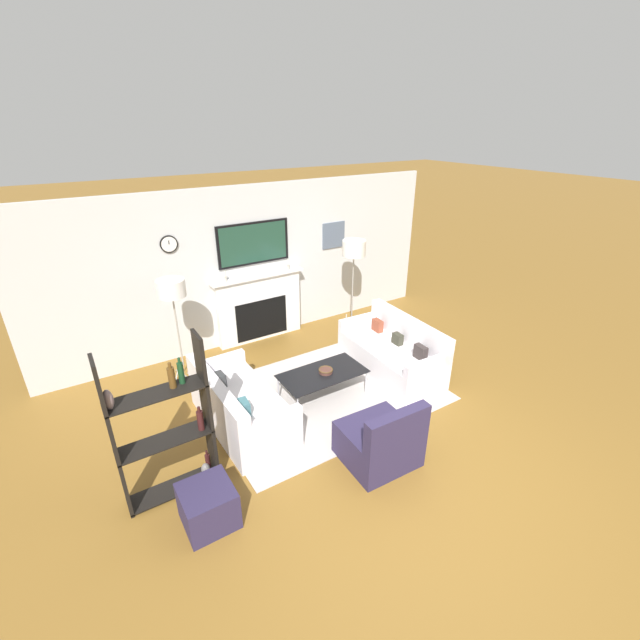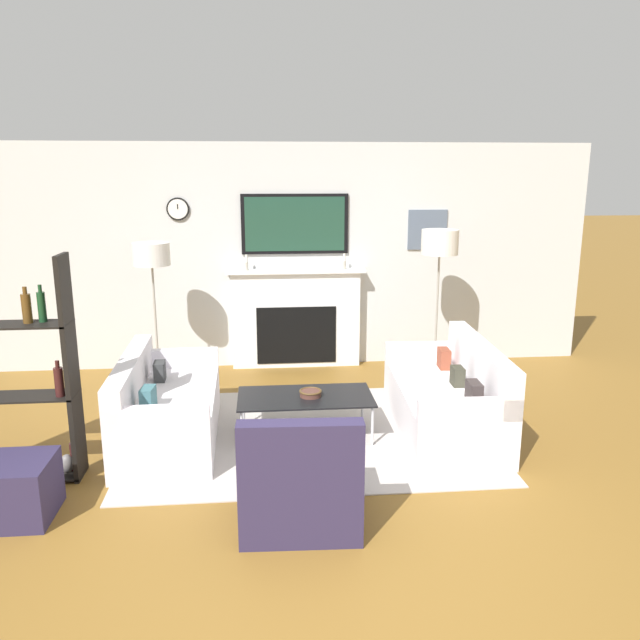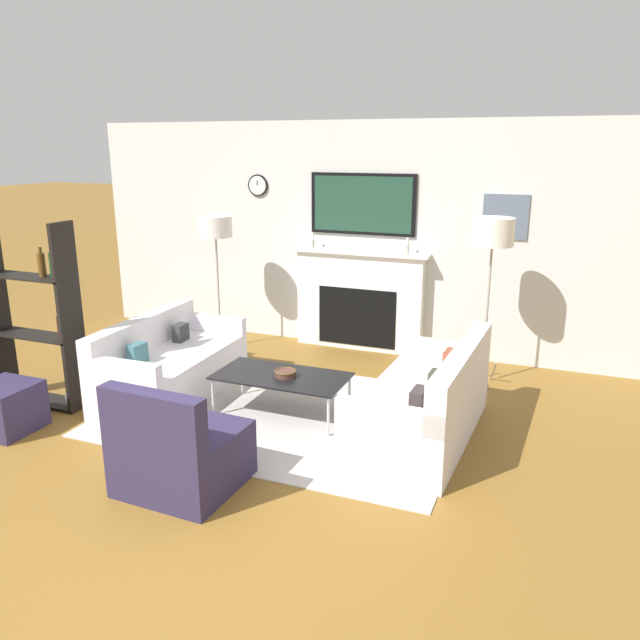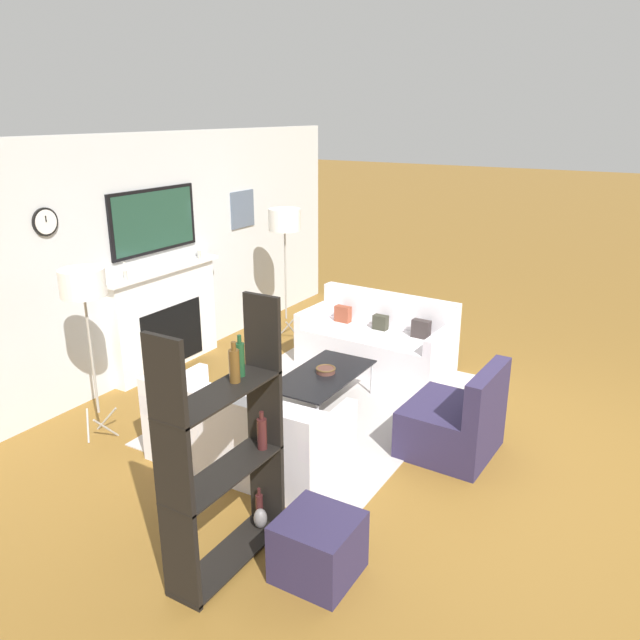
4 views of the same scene
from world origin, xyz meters
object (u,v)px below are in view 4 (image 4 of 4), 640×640
Objects in this scene: shelf_unit at (226,451)px; decorative_bowl at (326,370)px; floor_lamp_right at (285,221)px; floor_lamp_left at (83,285)px; ottoman at (318,547)px; couch_left at (246,435)px; coffee_table at (323,376)px; couch_right at (377,342)px; armchair at (455,423)px.

decorative_bowl is at bearing 14.37° from shelf_unit.
floor_lamp_right is at bearing 28.54° from shelf_unit.
decorative_bowl is at bearing -43.69° from floor_lamp_left.
floor_lamp_left is 0.92× the size of shelf_unit.
shelf_unit is 3.58× the size of ottoman.
couch_left is at bearing 55.37° from ottoman.
coffee_table is 2.52m from floor_lamp_right.
couch_right is 3.64m from ottoman.
decorative_bowl is (0.18, 1.43, 0.14)m from armchair.
floor_lamp_left is (-0.29, 1.48, 1.19)m from couch_left.
couch_left is at bearing 178.31° from decorative_bowl.
floor_lamp_right reaches higher than couch_left.
shelf_unit reaches higher than decorative_bowl.
coffee_table is at bearing 29.61° from ottoman.
floor_lamp_left is 3.29× the size of ottoman.
armchair is 1.72× the size of ottoman.
armchair is at bearing -52.81° from couch_left.
shelf_unit reaches higher than floor_lamp_left.
shelf_unit is at bearing -165.15° from coffee_table.
armchair is 1.45m from coffee_table.
shelf_unit reaches higher than floor_lamp_right.
couch_left is 0.98× the size of floor_lamp_right.
couch_left reaches higher than ottoman.
floor_lamp_right is at bearing 79.11° from couch_right.
floor_lamp_left is at bearing 78.53° from ottoman.
couch_right reaches higher than ottoman.
ottoman is at bearing -160.42° from couch_right.
floor_lamp_left is (-1.59, 1.52, 1.05)m from decorative_bowl.
couch_left is 1.85m from armchair.
coffee_table is at bearing 169.28° from decorative_bowl.
floor_lamp_left is 3.04m from ottoman.
couch_left is 1.05× the size of floor_lamp_left.
floor_lamp_right is 4.79m from ottoman.
floor_lamp_left is at bearing 135.63° from coffee_table.
couch_left is 2.59m from couch_right.
armchair is 0.52× the size of floor_lamp_left.
coffee_table is at bearing -1.35° from couch_left.
decorative_bowl is at bearing -10.72° from coffee_table.
couch_left is 2.00× the size of armchair.
shelf_unit is at bearing -108.86° from floor_lamp_left.
armchair reaches higher than ottoman.
couch_left is at bearing 127.19° from armchair.
ottoman is (-1.96, 0.25, -0.07)m from armchair.
floor_lamp_left is at bearing 71.14° from shelf_unit.
couch_right is 2.13× the size of armchair.
decorative_bowl is 0.41× the size of ottoman.
couch_left is 1.92m from floor_lamp_left.
floor_lamp_right reaches higher than armchair.
decorative_bowl is 2.43m from shelf_unit.
floor_lamp_right is (3.17, 0.00, 0.10)m from floor_lamp_left.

